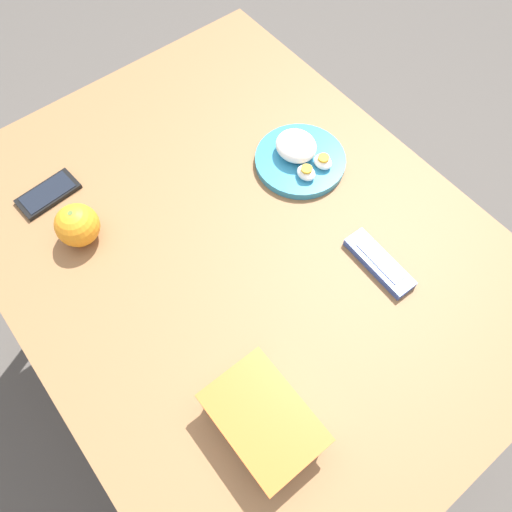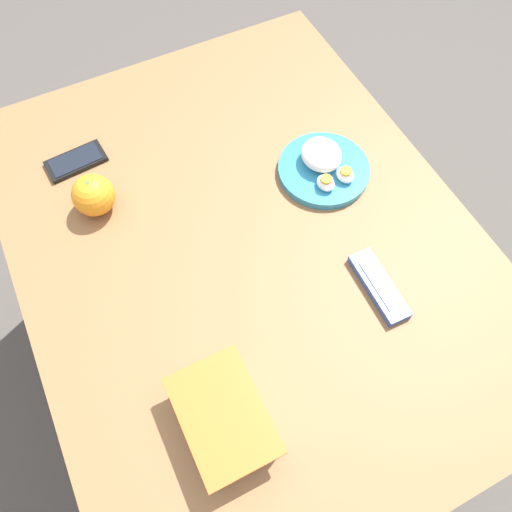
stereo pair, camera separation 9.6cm
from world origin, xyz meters
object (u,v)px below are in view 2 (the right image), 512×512
object	(u,v)px
orange_fruit	(93,195)
rice_plate	(324,165)
candy_bar	(379,286)
food_container	(224,419)
cell_phone	(76,161)

from	to	relation	value
orange_fruit	rice_plate	size ratio (longest dim) A/B	0.44
rice_plate	candy_bar	distance (m)	0.30
orange_fruit	rice_plate	xyz separation A→B (m)	(-0.13, -0.47, -0.02)
food_container	orange_fruit	world-z (taller)	orange_fruit
food_container	orange_fruit	bearing A→B (deg)	6.04
food_container	cell_phone	xyz separation A→B (m)	(0.65, 0.06, -0.03)
orange_fruit	candy_bar	world-z (taller)	orange_fruit
orange_fruit	food_container	bearing A→B (deg)	-173.96
rice_plate	cell_phone	distance (m)	0.55
food_container	cell_phone	bearing A→B (deg)	5.49
orange_fruit	candy_bar	distance (m)	0.60
cell_phone	rice_plate	bearing A→B (deg)	-119.00
rice_plate	candy_bar	xyz separation A→B (m)	(-0.29, 0.05, -0.01)
rice_plate	food_container	bearing A→B (deg)	133.11
rice_plate	cell_phone	size ratio (longest dim) A/B	1.49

